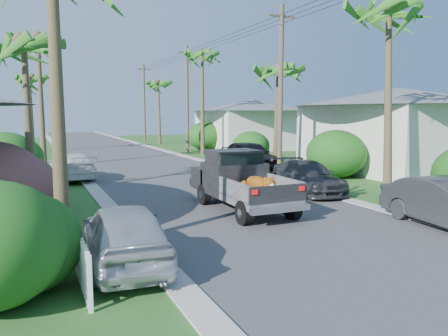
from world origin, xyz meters
name	(u,v)px	position (x,y,z in m)	size (l,w,h in m)	color
ground	(368,263)	(0.00, 0.00, 0.00)	(120.00, 120.00, 0.00)	#285520
road	(130,159)	(0.00, 25.00, 0.01)	(8.00, 100.00, 0.02)	#38383A
curb_left	(69,161)	(-4.30, 25.00, 0.03)	(0.60, 100.00, 0.06)	#A5A39E
curb_right	(185,156)	(4.30, 25.00, 0.03)	(0.60, 100.00, 0.06)	#A5A39E
pickup_truck	(238,180)	(-0.17, 6.34, 1.01)	(1.98, 5.12, 2.06)	black
parked_car_rm	(307,177)	(3.90, 7.95, 0.66)	(1.84, 4.54, 1.32)	#2C2E31
parked_car_rf	(249,156)	(5.00, 15.40, 0.86)	(2.03, 5.04, 1.72)	black
parked_car_ln	(124,234)	(-5.00, 2.12, 0.70)	(1.66, 4.12, 1.40)	silver
parked_car_lf	(71,166)	(-4.93, 15.91, 0.68)	(1.90, 4.68, 1.36)	silver
palm_l_b	(24,42)	(-6.80, 12.00, 6.15)	(4.40, 4.40, 7.40)	brown
palm_l_c	(38,37)	(-6.00, 22.00, 7.91)	(4.40, 4.40, 9.20)	brown
palm_l_d	(29,77)	(-6.50, 34.00, 6.44)	(4.40, 4.40, 7.70)	brown
palm_r_a	(393,7)	(6.30, 6.00, 7.42)	(4.40, 4.40, 8.70)	brown
palm_r_b	(278,68)	(6.60, 15.00, 5.95)	(4.40, 4.40, 7.20)	brown
palm_r_c	(202,53)	(6.20, 26.00, 8.11)	(4.40, 4.40, 9.40)	brown
palm_r_d	(158,82)	(6.50, 40.00, 6.74)	(4.40, 4.40, 8.00)	brown
shrub_l_c	(13,179)	(-7.40, 10.00, 1.00)	(2.40, 2.64, 2.00)	#164D16
shrub_l_d	(5,155)	(-8.00, 18.00, 1.20)	(3.20, 3.52, 2.40)	#164D16
shrub_r_b	(336,154)	(7.80, 11.00, 1.25)	(3.00, 3.30, 2.50)	#164D16
shrub_r_c	(251,146)	(7.50, 20.00, 1.05)	(2.60, 2.86, 2.10)	#164D16
shrub_r_d	(205,136)	(8.00, 30.00, 1.30)	(3.20, 3.52, 2.60)	#164D16
picket_fence	(64,215)	(-6.00, 5.50, 0.50)	(0.10, 11.00, 1.00)	white
house_right_near	(397,133)	(13.00, 12.00, 2.22)	(8.00, 9.00, 4.80)	silver
house_right_far	(253,126)	(13.00, 30.00, 2.12)	(9.00, 8.00, 4.60)	silver
utility_pole_b	(281,90)	(5.60, 13.00, 4.60)	(1.60, 0.26, 9.00)	brown
utility_pole_c	(187,99)	(5.60, 28.00, 4.60)	(1.60, 0.26, 9.00)	brown
utility_pole_d	(144,103)	(5.60, 43.00, 4.60)	(1.60, 0.26, 9.00)	brown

